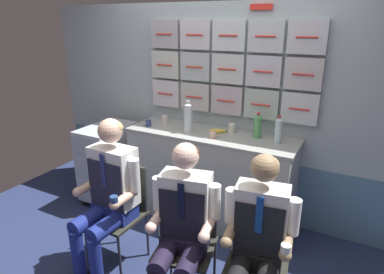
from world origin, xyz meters
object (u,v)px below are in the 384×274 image
object	(u,v)px
service_trolley	(108,161)
crew_member_near_trolley	(258,241)
folding_chair_left	(123,203)
paper_cup_tan	(213,135)
folding_chair_near_trolley	(260,245)
water_bottle_tall	(188,117)
crew_member_left	(108,191)
snack_banana	(218,131)
crew_member_right	(182,225)
folding_chair_right	(189,231)

from	to	relation	value
service_trolley	crew_member_near_trolley	bearing A→B (deg)	-23.88
folding_chair_left	paper_cup_tan	world-z (taller)	paper_cup_tan
folding_chair_near_trolley	water_bottle_tall	size ratio (longest dim) A/B	2.72
crew_member_left	snack_banana	size ratio (longest dim) A/B	7.42
crew_member_right	crew_member_near_trolley	bearing A→B (deg)	9.19
service_trolley	water_bottle_tall	bearing A→B (deg)	6.36
snack_banana	water_bottle_tall	bearing A→B (deg)	-160.26
crew_member_right	folding_chair_left	bearing A→B (deg)	160.92
folding_chair_left	crew_member_left	bearing A→B (deg)	-91.62
folding_chair_left	folding_chair_near_trolley	size ratio (longest dim) A/B	1.00
folding_chair_left	crew_member_right	xyz separation A→B (m)	(0.72, -0.25, 0.16)
service_trolley	folding_chair_right	bearing A→B (deg)	-28.74
water_bottle_tall	crew_member_left	bearing A→B (deg)	-100.30
crew_member_right	snack_banana	distance (m)	1.25
crew_member_right	crew_member_near_trolley	distance (m)	0.51
crew_member_near_trolley	folding_chair_right	bearing A→B (deg)	171.64
crew_member_left	snack_banana	bearing A→B (deg)	67.40
folding_chair_right	crew_member_near_trolley	world-z (taller)	crew_member_near_trolley
service_trolley	crew_member_near_trolley	size ratio (longest dim) A/B	0.71
snack_banana	crew_member_near_trolley	bearing A→B (deg)	-55.07
service_trolley	crew_member_right	distance (m)	1.82
crew_member_right	water_bottle_tall	size ratio (longest dim) A/B	3.97
paper_cup_tan	snack_banana	size ratio (longest dim) A/B	0.38
folding_chair_near_trolley	crew_member_left	bearing A→B (deg)	-172.78
folding_chair_right	folding_chair_near_trolley	xyz separation A→B (m)	(0.51, 0.08, 0.00)
crew_member_right	service_trolley	bearing A→B (deg)	147.35
folding_chair_right	paper_cup_tan	size ratio (longest dim) A/B	13.02
folding_chair_near_trolley	snack_banana	bearing A→B (deg)	128.41
folding_chair_right	water_bottle_tall	distance (m)	1.20
folding_chair_left	folding_chair_near_trolley	distance (m)	1.20
folding_chair_left	crew_member_left	xyz separation A→B (m)	(-0.00, -0.16, 0.19)
water_bottle_tall	paper_cup_tan	world-z (taller)	water_bottle_tall
folding_chair_left	crew_member_near_trolley	size ratio (longest dim) A/B	0.69
folding_chair_near_trolley	service_trolley	bearing A→B (deg)	159.84
folding_chair_left	folding_chair_right	bearing A→B (deg)	-7.50
crew_member_right	folding_chair_near_trolley	world-z (taller)	crew_member_right
service_trolley	paper_cup_tan	xyz separation A→B (m)	(1.28, 0.06, 0.50)
crew_member_right	crew_member_near_trolley	xyz separation A→B (m)	(0.50, 0.08, -0.01)
service_trolley	folding_chair_left	distance (m)	1.08
service_trolley	folding_chair_right	xyz separation A→B (m)	(1.49, -0.82, 0.05)
crew_member_left	crew_member_near_trolley	distance (m)	1.23
folding_chair_near_trolley	paper_cup_tan	bearing A→B (deg)	132.42
folding_chair_near_trolley	crew_member_near_trolley	size ratio (longest dim) A/B	0.69
folding_chair_left	water_bottle_tall	distance (m)	1.02
crew_member_left	paper_cup_tan	world-z (taller)	crew_member_left
crew_member_near_trolley	folding_chair_near_trolley	bearing A→B (deg)	98.45
folding_chair_right	water_bottle_tall	bearing A→B (deg)	118.94
crew_member_near_trolley	water_bottle_tall	bearing A→B (deg)	136.11
folding_chair_left	water_bottle_tall	xyz separation A→B (m)	(0.18, 0.84, 0.57)
crew_member_right	folding_chair_near_trolley	distance (m)	0.56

